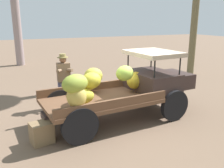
% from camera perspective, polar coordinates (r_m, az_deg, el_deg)
% --- Properties ---
extents(ground_plane, '(60.00, 60.00, 0.00)m').
position_cam_1_polar(ground_plane, '(7.17, 1.52, -7.68)').
color(ground_plane, brown).
extents(truck, '(4.54, 2.11, 1.88)m').
position_cam_1_polar(truck, '(6.80, 3.68, -0.72)').
color(truck, '#3C2C29').
rests_on(truck, ground).
extents(farmer, '(0.53, 0.47, 1.72)m').
position_cam_1_polar(farmer, '(7.86, -11.27, 1.62)').
color(farmer, '#4E4F6C').
rests_on(farmer, ground).
extents(wooden_crate, '(0.55, 0.49, 0.49)m').
position_cam_1_polar(wooden_crate, '(5.89, -16.21, -10.98)').
color(wooden_crate, olive).
rests_on(wooden_crate, ground).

